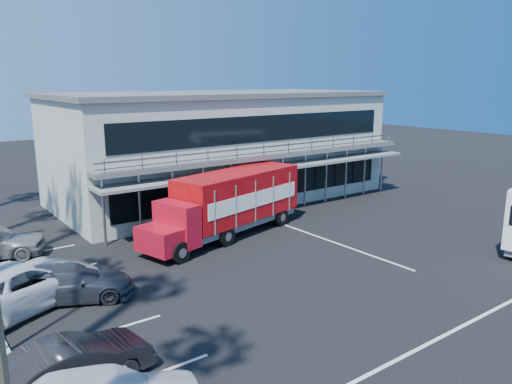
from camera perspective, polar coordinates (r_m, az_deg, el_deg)
ground at (r=22.63m, az=10.58°, el=-8.50°), size 120.00×120.00×0.00m
building at (r=34.86m, az=-4.00°, el=5.34°), size 22.40×12.00×7.30m
red_truck at (r=26.24m, az=-3.04°, el=-1.12°), size 10.20×4.65×3.35m
parked_car_b at (r=14.80m, az=-20.27°, el=-18.09°), size 4.47×2.06×1.42m
parked_car_c at (r=20.17m, az=-25.43°, el=-9.63°), size 6.79×5.15×1.71m
parked_car_d at (r=20.21m, az=-20.47°, el=-9.71°), size 5.00×3.62×1.34m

